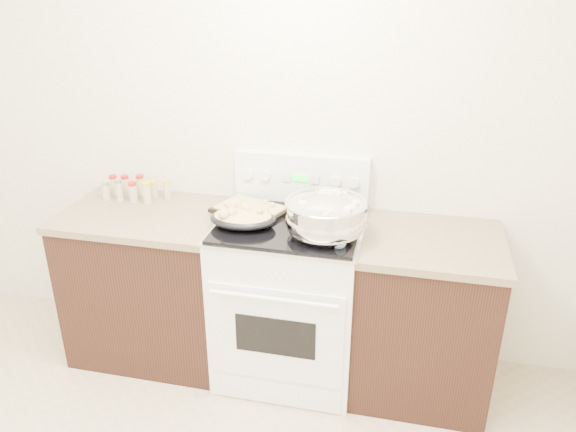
# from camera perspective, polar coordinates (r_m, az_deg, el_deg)

# --- Properties ---
(room_shell) EXTENTS (4.10, 3.60, 2.75)m
(room_shell) POSITION_cam_1_polar(r_m,az_deg,el_deg) (1.59, -24.04, 4.59)
(room_shell) COLOR silver
(room_shell) RESTS_ON ground
(counter_left) EXTENTS (0.93, 0.67, 0.92)m
(counter_left) POSITION_cam_1_polar(r_m,az_deg,el_deg) (3.44, -13.45, -6.53)
(counter_left) COLOR black
(counter_left) RESTS_ON ground
(counter_right) EXTENTS (0.73, 0.67, 0.92)m
(counter_right) POSITION_cam_1_polar(r_m,az_deg,el_deg) (3.14, 13.54, -9.78)
(counter_right) COLOR black
(counter_right) RESTS_ON ground
(kitchen_range) EXTENTS (0.78, 0.73, 1.22)m
(kitchen_range) POSITION_cam_1_polar(r_m,az_deg,el_deg) (3.17, 0.22, -8.04)
(kitchen_range) COLOR white
(kitchen_range) RESTS_ON ground
(mixing_bowl) EXTENTS (0.41, 0.41, 0.24)m
(mixing_bowl) POSITION_cam_1_polar(r_m,az_deg,el_deg) (2.78, 3.83, -0.20)
(mixing_bowl) COLOR silver
(mixing_bowl) RESTS_ON kitchen_range
(roasting_pan) EXTENTS (0.36, 0.27, 0.12)m
(roasting_pan) POSITION_cam_1_polar(r_m,az_deg,el_deg) (2.90, -4.66, -0.14)
(roasting_pan) COLOR black
(roasting_pan) RESTS_ON kitchen_range
(baking_sheet) EXTENTS (0.45, 0.38, 0.06)m
(baking_sheet) POSITION_cam_1_polar(r_m,az_deg,el_deg) (3.07, -3.82, 0.72)
(baking_sheet) COLOR black
(baking_sheet) RESTS_ON kitchen_range
(wooden_spoon) EXTENTS (0.20, 0.18, 0.04)m
(wooden_spoon) POSITION_cam_1_polar(r_m,az_deg,el_deg) (2.96, 0.81, -0.31)
(wooden_spoon) COLOR tan
(wooden_spoon) RESTS_ON kitchen_range
(blue_ladle) EXTENTS (0.16, 0.25, 0.10)m
(blue_ladle) POSITION_cam_1_polar(r_m,az_deg,el_deg) (2.71, 5.35, -2.40)
(blue_ladle) COLOR #98CFE3
(blue_ladle) RESTS_ON kitchen_range
(spice_jars) EXTENTS (0.39, 0.14, 0.13)m
(spice_jars) POSITION_cam_1_polar(r_m,az_deg,el_deg) (3.41, -15.40, 2.69)
(spice_jars) COLOR #BFB28C
(spice_jars) RESTS_ON counter_left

